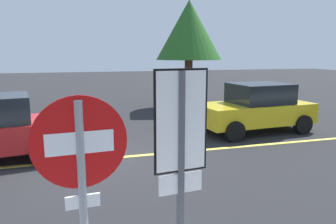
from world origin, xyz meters
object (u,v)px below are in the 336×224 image
at_px(speed_limit_sign, 181,148).
at_px(car_yellow_far_lane, 256,108).
at_px(stop_sign, 82,185).
at_px(tree_left_verge, 189,31).

relative_size(speed_limit_sign, car_yellow_far_lane, 0.63).
distance_m(speed_limit_sign, car_yellow_far_lane, 8.44).
bearing_deg(stop_sign, tree_left_verge, 66.66).
xyz_separation_m(car_yellow_far_lane, tree_left_verge, (-0.55, 5.28, 2.88)).
xyz_separation_m(speed_limit_sign, car_yellow_far_lane, (4.93, 6.78, -0.94)).
xyz_separation_m(stop_sign, tree_left_verge, (5.31, 12.31, 2.11)).
height_order(stop_sign, speed_limit_sign, speed_limit_sign).
distance_m(stop_sign, tree_left_verge, 13.57).
bearing_deg(speed_limit_sign, car_yellow_far_lane, 53.97).
relative_size(stop_sign, speed_limit_sign, 0.93).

